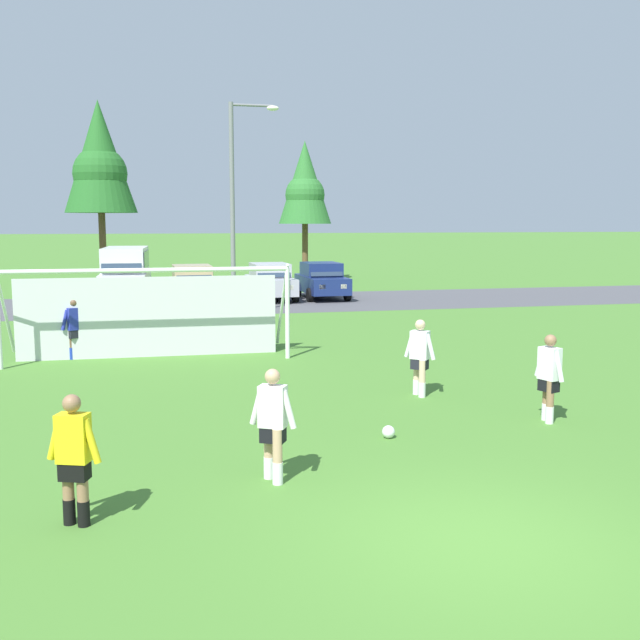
# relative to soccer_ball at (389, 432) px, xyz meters

# --- Properties ---
(ground_plane) EXTENTS (400.00, 400.00, 0.00)m
(ground_plane) POSITION_rel_soccer_ball_xyz_m (-0.28, 10.80, -0.11)
(ground_plane) COLOR #477A2D
(parking_lot_strip) EXTENTS (52.00, 8.40, 0.01)m
(parking_lot_strip) POSITION_rel_soccer_ball_xyz_m (-0.28, 21.74, -0.11)
(parking_lot_strip) COLOR #4C4C51
(parking_lot_strip) RESTS_ON ground
(soccer_ball) EXTENTS (0.22, 0.22, 0.22)m
(soccer_ball) POSITION_rel_soccer_ball_xyz_m (0.00, 0.00, 0.00)
(soccer_ball) COLOR white
(soccer_ball) RESTS_ON ground
(soccer_goal) EXTENTS (7.45, 2.05, 2.57)m
(soccer_goal) POSITION_rel_soccer_ball_xyz_m (-3.97, 8.64, 1.18)
(soccer_goal) COLOR white
(soccer_goal) RESTS_ON ground
(referee) EXTENTS (0.69, 0.41, 1.64)m
(referee) POSITION_rel_soccer_ball_xyz_m (-4.89, -2.67, 0.71)
(referee) COLOR #936B4C
(referee) RESTS_ON ground
(player_striker_near) EXTENTS (0.69, 0.43, 1.64)m
(player_striker_near) POSITION_rel_soccer_ball_xyz_m (-1.15, 9.77, 0.71)
(player_striker_near) COLOR brown
(player_striker_near) RESTS_ON ground
(player_midfield_center) EXTENTS (0.55, 0.61, 1.64)m
(player_midfield_center) POSITION_rel_soccer_ball_xyz_m (1.62, 2.85, 0.71)
(player_midfield_center) COLOR beige
(player_midfield_center) RESTS_ON ground
(player_defender_far) EXTENTS (0.65, 0.50, 1.64)m
(player_defender_far) POSITION_rel_soccer_ball_xyz_m (-2.28, -1.67, 0.71)
(player_defender_far) COLOR tan
(player_defender_far) RESTS_ON ground
(player_winger_left) EXTENTS (0.71, 0.40, 1.64)m
(player_winger_left) POSITION_rel_soccer_ball_xyz_m (-5.92, 8.94, 0.71)
(player_winger_left) COLOR brown
(player_winger_left) RESTS_ON ground
(player_winger_right) EXTENTS (0.36, 0.74, 1.64)m
(player_winger_right) POSITION_rel_soccer_ball_xyz_m (3.21, 0.35, 0.71)
(player_winger_right) COLOR #936B4C
(player_winger_right) RESTS_ON ground
(parked_car_slot_far_left) EXTENTS (2.41, 4.91, 2.52)m
(parked_car_slot_far_left) POSITION_rel_soccer_ball_xyz_m (-4.94, 22.82, 1.23)
(parked_car_slot_far_left) COLOR silver
(parked_car_slot_far_left) RESTS_ON ground
(parked_car_slot_left) EXTENTS (2.13, 4.25, 1.72)m
(parked_car_slot_left) POSITION_rel_soccer_ball_xyz_m (-2.03, 22.09, 0.77)
(parked_car_slot_left) COLOR tan
(parked_car_slot_left) RESTS_ON ground
(parked_car_slot_center_left) EXTENTS (2.14, 4.25, 1.72)m
(parked_car_slot_center_left) POSITION_rel_soccer_ball_xyz_m (1.64, 22.83, 0.77)
(parked_car_slot_center_left) COLOR #B2B2BC
(parked_car_slot_center_left) RESTS_ON ground
(parked_car_slot_center) EXTENTS (2.10, 4.23, 1.72)m
(parked_car_slot_center) POSITION_rel_soccer_ball_xyz_m (4.13, 22.88, 0.77)
(parked_car_slot_center) COLOR navy
(parked_car_slot_center) RESTS_ON ground
(tree_left_edge) EXTENTS (3.71, 3.71, 9.89)m
(tree_left_edge) POSITION_rel_soccer_ball_xyz_m (-6.25, 29.17, 6.68)
(tree_left_edge) COLOR brown
(tree_left_edge) RESTS_ON ground
(tree_mid_left) EXTENTS (3.17, 3.17, 8.46)m
(tree_mid_left) POSITION_rel_soccer_ball_xyz_m (5.39, 32.83, 5.70)
(tree_mid_left) COLOR brown
(tree_mid_left) RESTS_ON ground
(street_lamp) EXTENTS (2.00, 0.32, 8.15)m
(street_lamp) POSITION_rel_soccer_ball_xyz_m (-0.56, 17.16, 4.11)
(street_lamp) COLOR slate
(street_lamp) RESTS_ON ground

